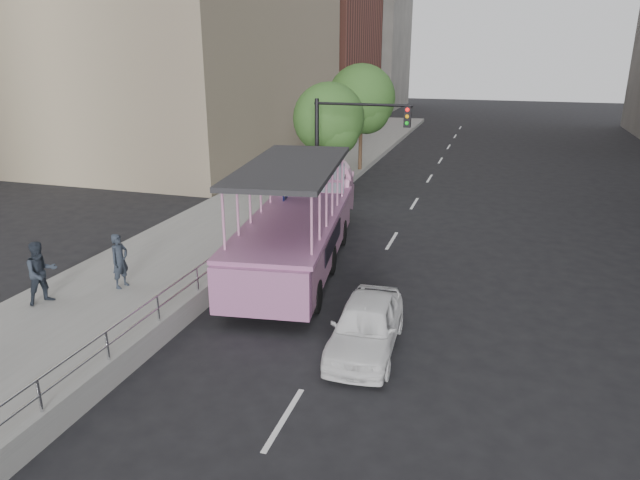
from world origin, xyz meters
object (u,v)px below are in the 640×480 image
parking_sign (285,203)px  street_tree_far (363,101)px  pedestrian_near (120,261)px  street_tree_near (330,122)px  duck_boat (301,221)px  pedestrian_mid (41,273)px  car (366,325)px  traffic_signal (343,140)px

parking_sign → street_tree_far: size_ratio=0.44×
pedestrian_near → street_tree_far: (2.78, 19.63, 3.16)m
parking_sign → street_tree_far: bearing=91.8°
parking_sign → street_tree_near: size_ratio=0.49×
pedestrian_near → duck_boat: bearing=-31.6°
pedestrian_mid → parking_sign: size_ratio=0.65×
duck_boat → pedestrian_near: duck_boat is taller
duck_boat → street_tree_near: bearing=99.9°
car → pedestrian_near: (-7.82, 1.01, 0.47)m
pedestrian_mid → street_tree_near: (3.98, 15.25, 2.61)m
street_tree_near → parking_sign: bearing=-85.5°
pedestrian_near → pedestrian_mid: (-1.41, -1.63, 0.07)m
duck_boat → street_tree_near: 9.32m
traffic_signal → street_tree_far: (-1.40, 9.43, 0.81)m
traffic_signal → street_tree_near: size_ratio=0.91×
street_tree_near → street_tree_far: size_ratio=0.89×
pedestrian_mid → traffic_signal: (5.58, 11.82, 2.29)m
pedestrian_near → street_tree_far: street_tree_far is taller
street_tree_near → pedestrian_mid: bearing=-104.6°
duck_boat → pedestrian_near: bearing=-130.9°
duck_boat → pedestrian_mid: size_ratio=6.32×
car → parking_sign: bearing=122.1°
parking_sign → traffic_signal: traffic_signal is taller
pedestrian_mid → duck_boat: bearing=-14.1°
street_tree_near → traffic_signal: bearing=-65.0°
pedestrian_near → traffic_signal: size_ratio=0.32×
car → traffic_signal: (-3.65, 11.21, 2.83)m
car → street_tree_near: street_tree_near is taller
pedestrian_mid → parking_sign: bearing=-5.7°
car → pedestrian_near: bearing=169.9°
pedestrian_mid → street_tree_far: (4.18, 21.25, 3.10)m
traffic_signal → street_tree_near: (-1.60, 3.43, 0.32)m
traffic_signal → pedestrian_near: bearing=-112.3°
pedestrian_near → pedestrian_mid: pedestrian_mid is taller
pedestrian_mid → street_tree_far: bearing=15.7°
pedestrian_mid → street_tree_near: 15.98m
pedestrian_near → parking_sign: size_ratio=0.60×
car → pedestrian_mid: pedestrian_mid is taller
pedestrian_mid → parking_sign: 8.61m
traffic_signal → street_tree_far: bearing=98.4°
pedestrian_mid → street_tree_near: street_tree_near is taller
car → street_tree_far: (-5.05, 20.64, 3.64)m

